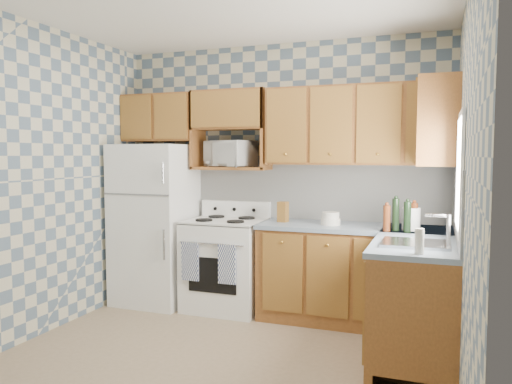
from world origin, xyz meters
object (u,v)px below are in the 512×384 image
refrigerator (155,224)px  microwave (230,154)px  stove_body (226,265)px  electric_kettle (411,219)px

refrigerator → microwave: (0.78, 0.21, 0.74)m
stove_body → refrigerator: bearing=-178.2°
stove_body → electric_kettle: (1.80, -0.10, 0.57)m
refrigerator → electric_kettle: bearing=-1.7°
stove_body → electric_kettle: 1.89m
refrigerator → stove_body: size_ratio=1.87×
microwave → electric_kettle: (1.82, -0.28, -0.57)m
refrigerator → electric_kettle: (2.61, -0.08, 0.18)m
refrigerator → electric_kettle: refrigerator is taller
stove_body → microwave: bearing=97.1°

